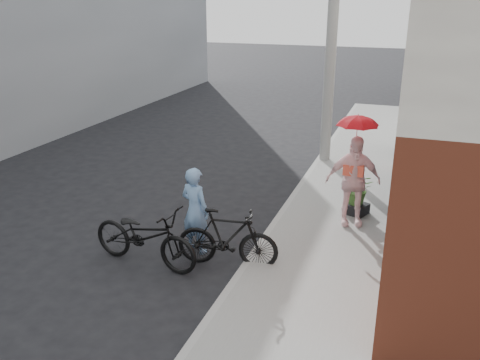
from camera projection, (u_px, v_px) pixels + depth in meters
The scene contains 11 objects.
ground at pixel (200, 255), 9.11m from camera, with size 80.00×80.00×0.00m, color black.
sidewalk at pixel (336, 224), 10.19m from camera, with size 2.20×24.00×0.12m, color gray.
curb at pixel (280, 216), 10.56m from camera, with size 0.12×24.00×0.12m, color #9E9E99.
utility_pole at pixel (332, 32), 12.86m from camera, with size 0.28×0.28×7.00m, color #9E9E99.
officer at pixel (195, 210), 8.99m from camera, with size 0.58×0.38×1.60m, color #6D94C2.
bike_left at pixel (145, 236), 8.61m from camera, with size 0.72×2.06×1.08m, color black.
bike_right at pixel (227, 238), 8.56m from camera, with size 0.49×1.75×1.05m, color black.
kimono_woman at pixel (353, 181), 9.78m from camera, with size 1.05×0.44×1.80m, color #FFD5D7.
parasol at pixel (358, 118), 9.35m from camera, with size 0.76×0.76×0.67m, color red.
planter at pixel (357, 209), 10.50m from camera, with size 0.41×0.41×0.21m, color black.
potted_plant at pixel (358, 188), 10.35m from camera, with size 0.61×0.53×0.68m, color #3F6D2B.
Camera 1 is at (3.39, -7.38, 4.39)m, focal length 38.00 mm.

